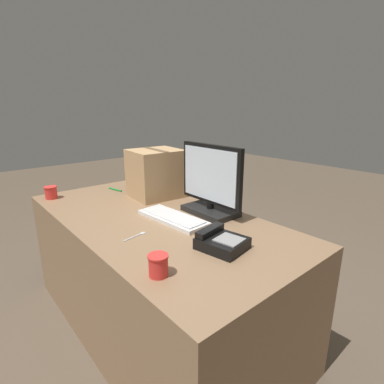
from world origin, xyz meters
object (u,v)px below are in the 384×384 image
object	(u,v)px
keyboard	(173,218)
desk_phone	(221,242)
paper_cup_left	(51,192)
monitor	(211,186)
spoon	(138,235)
paper_cup_right	(158,265)
cardboard_box	(156,173)
pen_marker	(115,189)

from	to	relation	value
keyboard	desk_phone	size ratio (longest dim) A/B	2.00
keyboard	paper_cup_left	size ratio (longest dim) A/B	5.28
monitor	keyboard	xyz separation A→B (m)	(-0.06, -0.24, -0.16)
monitor	paper_cup_left	xyz separation A→B (m)	(-0.94, -0.64, -0.13)
keyboard	paper_cup_left	distance (m)	0.96
monitor	spoon	xyz separation A→B (m)	(-0.00, -0.49, -0.17)
monitor	paper_cup_right	world-z (taller)	monitor
monitor	paper_cup_right	distance (m)	0.74
monitor	cardboard_box	world-z (taller)	monitor
paper_cup_right	spoon	world-z (taller)	paper_cup_right
paper_cup_left	paper_cup_right	size ratio (longest dim) A/B	1.01
paper_cup_right	desk_phone	bearing A→B (deg)	91.02
pen_marker	cardboard_box	bearing A→B (deg)	13.05
monitor	keyboard	size ratio (longest dim) A/B	1.01
monitor	paper_cup_right	xyz separation A→B (m)	(0.37, -0.63, -0.13)
paper_cup_left	spoon	distance (m)	0.94
keyboard	paper_cup_right	xyz separation A→B (m)	(0.43, -0.39, 0.03)
cardboard_box	desk_phone	bearing A→B (deg)	-15.22
paper_cup_right	spoon	distance (m)	0.40
desk_phone	cardboard_box	distance (m)	0.92
keyboard	paper_cup_right	bearing A→B (deg)	-46.42
monitor	paper_cup_right	bearing A→B (deg)	-59.50
monitor	desk_phone	world-z (taller)	monitor
keyboard	cardboard_box	world-z (taller)	cardboard_box
paper_cup_left	cardboard_box	size ratio (longest dim) A/B	0.24
desk_phone	paper_cup_left	world-z (taller)	paper_cup_left
cardboard_box	pen_marker	bearing A→B (deg)	-153.89
spoon	pen_marker	xyz separation A→B (m)	(-0.84, 0.29, 0.00)
paper_cup_left	cardboard_box	world-z (taller)	cardboard_box
spoon	pen_marker	size ratio (longest dim) A/B	1.01
monitor	pen_marker	xyz separation A→B (m)	(-0.84, -0.20, -0.17)
cardboard_box	spoon	bearing A→B (deg)	-41.80
desk_phone	paper_cup_left	bearing A→B (deg)	-174.76
monitor	paper_cup_left	bearing A→B (deg)	-145.79
cardboard_box	keyboard	bearing A→B (deg)	-23.51
monitor	cardboard_box	size ratio (longest dim) A/B	1.28
monitor	paper_cup_left	distance (m)	1.14
monitor	keyboard	bearing A→B (deg)	-104.56
paper_cup_right	cardboard_box	world-z (taller)	cardboard_box
paper_cup_left	desk_phone	bearing A→B (deg)	15.47
paper_cup_right	paper_cup_left	bearing A→B (deg)	-179.48
pen_marker	paper_cup_left	bearing A→B (deg)	-115.19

